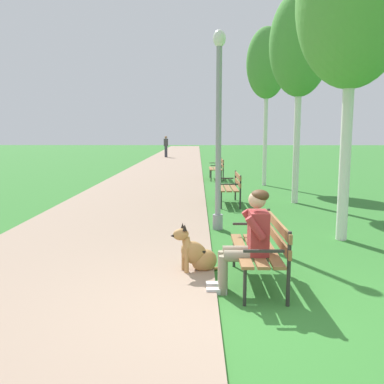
# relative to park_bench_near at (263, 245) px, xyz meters

# --- Properties ---
(ground_plane) EXTENTS (120.00, 120.00, 0.00)m
(ground_plane) POSITION_rel_park_bench_near_xyz_m (-0.30, -0.96, -0.51)
(ground_plane) COLOR #33752D
(paved_path) EXTENTS (3.89, 60.00, 0.04)m
(paved_path) POSITION_rel_park_bench_near_xyz_m (-2.54, 23.04, -0.49)
(paved_path) COLOR gray
(paved_path) RESTS_ON ground
(park_bench_near) EXTENTS (0.55, 1.50, 0.85)m
(park_bench_near) POSITION_rel_park_bench_near_xyz_m (0.00, 0.00, 0.00)
(park_bench_near) COLOR olive
(park_bench_near) RESTS_ON ground
(park_bench_mid) EXTENTS (0.55, 1.50, 0.85)m
(park_bench_mid) POSITION_rel_park_bench_near_xyz_m (0.07, 5.99, 0.00)
(park_bench_mid) COLOR olive
(park_bench_mid) RESTS_ON ground
(park_bench_far) EXTENTS (0.55, 1.50, 0.85)m
(park_bench_far) POSITION_rel_park_bench_near_xyz_m (0.01, 11.99, 0.00)
(park_bench_far) COLOR olive
(park_bench_far) RESTS_ON ground
(person_seated_on_near_bench) EXTENTS (0.74, 0.49, 1.25)m
(person_seated_on_near_bench) POSITION_rel_park_bench_near_xyz_m (-0.21, -0.25, 0.17)
(person_seated_on_near_bench) COLOR gray
(person_seated_on_near_bench) RESTS_ON ground
(dog_shepherd) EXTENTS (0.80, 0.44, 0.71)m
(dog_shepherd) POSITION_rel_park_bench_near_xyz_m (-0.83, 0.43, -0.25)
(dog_shepherd) COLOR #B27F47
(dog_shepherd) RESTS_ON ground
(lamp_post_near) EXTENTS (0.24, 0.24, 3.83)m
(lamp_post_near) POSITION_rel_park_bench_near_xyz_m (-0.42, 3.05, 1.47)
(lamp_post_near) COLOR gray
(lamp_post_near) RESTS_ON ground
(birch_tree_second) EXTENTS (1.89, 1.91, 5.51)m
(birch_tree_second) POSITION_rel_park_bench_near_xyz_m (1.77, 2.27, 3.54)
(birch_tree_second) COLOR silver
(birch_tree_second) RESTS_ON ground
(birch_tree_third) EXTENTS (1.60, 1.48, 5.57)m
(birch_tree_third) POSITION_rel_park_bench_near_xyz_m (1.85, 6.26, 3.66)
(birch_tree_third) COLOR silver
(birch_tree_third) RESTS_ON ground
(birch_tree_fourth) EXTENTS (1.45, 1.24, 5.58)m
(birch_tree_fourth) POSITION_rel_park_bench_near_xyz_m (1.62, 10.13, 3.79)
(birch_tree_fourth) COLOR silver
(birch_tree_fourth) RESTS_ON ground
(pedestrian_distant) EXTENTS (0.32, 0.22, 1.65)m
(pedestrian_distant) POSITION_rel_park_bench_near_xyz_m (-3.23, 26.90, 0.33)
(pedestrian_distant) COLOR #383842
(pedestrian_distant) RESTS_ON ground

